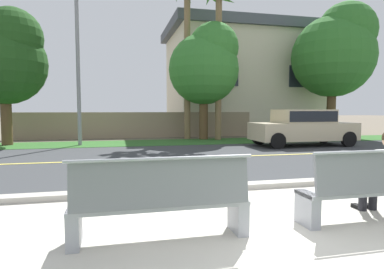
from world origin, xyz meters
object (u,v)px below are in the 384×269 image
car_beige_near (303,126)px  shade_tree_far_left (6,57)px  streetlamp (78,46)px  palm_tree_tall (187,10)px  bench_left (161,202)px  bench_right (375,189)px  shade_tree_centre (336,51)px  seated_person_white (384,170)px  shade_tree_left (206,64)px  palm_tree_short (219,12)px

car_beige_near → shade_tree_far_left: 12.89m
streetlamp → palm_tree_tall: size_ratio=0.91×
bench_left → car_beige_near: (7.21, 8.70, 0.39)m
bench_right → palm_tree_tall: bearing=89.0°
shade_tree_centre → seated_person_white: bearing=-124.1°
bench_right → shade_tree_far_left: 14.48m
shade_tree_left → palm_tree_tall: 2.93m
bench_right → shade_tree_far_left: shade_tree_far_left is taller
seated_person_white → shade_tree_centre: size_ratio=0.17×
seated_person_white → shade_tree_left: 12.78m
seated_person_white → shade_tree_left: bearing=86.2°
seated_person_white → bench_left: bearing=-176.9°
seated_person_white → shade_tree_centre: 15.31m
bench_right → shade_tree_centre: size_ratio=0.28×
streetlamp → palm_tree_tall: (5.15, 1.76, 2.35)m
shade_tree_far_left → shade_tree_centre: size_ratio=0.78×
seated_person_white → streetlamp: bearing=115.4°
bench_right → bench_left: bearing=180.0°
seated_person_white → streetlamp: (-5.22, 11.01, 3.57)m
streetlamp → shade_tree_far_left: (-2.96, 0.52, -0.50)m
car_beige_near → streetlamp: size_ratio=0.58×
streetlamp → palm_tree_tall: palm_tree_tall is taller
seated_person_white → palm_tree_tall: 14.08m
shade_tree_left → shade_tree_centre: size_ratio=0.80×
seated_person_white → streetlamp: streetlamp is taller
palm_tree_short → car_beige_near: bearing=-52.9°
shade_tree_far_left → palm_tree_tall: bearing=8.7°
shade_tree_far_left → palm_tree_short: size_ratio=0.73×
bench_left → palm_tree_tall: (3.11, 12.95, 6.14)m
seated_person_white → shade_tree_far_left: size_ratio=0.22×
streetlamp → palm_tree_short: size_ratio=0.94×
streetlamp → shade_tree_left: (6.05, 1.34, -0.40)m
bench_right → car_beige_near: bearing=63.6°
seated_person_white → car_beige_near: (4.02, 8.53, 0.18)m
palm_tree_tall → palm_tree_short: palm_tree_tall is taller
bench_left → bench_right: bearing=0.0°
shade_tree_centre → shade_tree_far_left: bearing=-177.6°
bench_right → seated_person_white: 0.41m
bench_right → palm_tree_tall: size_ratio=0.25×
shade_tree_left → bench_left: bearing=-107.8°
bench_right → palm_tree_tall: palm_tree_tall is taller
shade_tree_centre → palm_tree_tall: 8.55m
shade_tree_centre → palm_tree_short: 7.07m
bench_right → palm_tree_short: bearing=82.2°
shade_tree_far_left → palm_tree_tall: size_ratio=0.70×
palm_tree_short → shade_tree_left: bearing=149.5°
seated_person_white → shade_tree_far_left: shade_tree_far_left is taller
bench_left → shade_tree_centre: shade_tree_centre is taller
palm_tree_short → seated_person_white: bearing=-96.5°
palm_tree_tall → seated_person_white: bearing=-89.7°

